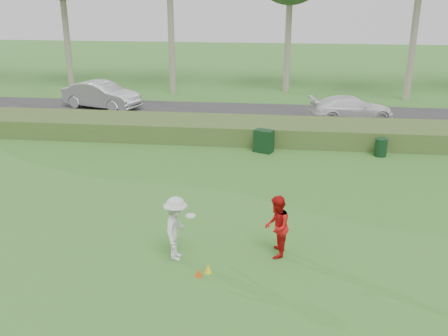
# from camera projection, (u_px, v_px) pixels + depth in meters

# --- Properties ---
(ground) EXTENTS (120.00, 120.00, 0.00)m
(ground) POSITION_uv_depth(u_px,v_px,m) (206.00, 263.00, 13.48)
(ground) COLOR #2E6D24
(ground) RESTS_ON ground
(reed_strip) EXTENTS (80.00, 3.00, 0.90)m
(reed_strip) POSITION_uv_depth(u_px,v_px,m) (244.00, 130.00, 24.55)
(reed_strip) COLOR #3E5B24
(reed_strip) RESTS_ON ground
(park_road) EXTENTS (80.00, 6.00, 0.06)m
(park_road) POSITION_uv_depth(u_px,v_px,m) (251.00, 115.00, 29.36)
(park_road) COLOR #2D2D2D
(park_road) RESTS_ON ground
(player_white) EXTENTS (0.88, 1.17, 1.80)m
(player_white) POSITION_uv_depth(u_px,v_px,m) (176.00, 229.00, 13.40)
(player_white) COLOR silver
(player_white) RESTS_ON ground
(player_red) EXTENTS (0.72, 0.90, 1.76)m
(player_red) POSITION_uv_depth(u_px,v_px,m) (277.00, 227.00, 13.56)
(player_red) COLOR red
(player_red) RESTS_ON ground
(cone_orange) EXTENTS (0.19, 0.19, 0.21)m
(cone_orange) POSITION_uv_depth(u_px,v_px,m) (199.00, 273.00, 12.79)
(cone_orange) COLOR #D9480B
(cone_orange) RESTS_ON ground
(cone_yellow) EXTENTS (0.22, 0.22, 0.24)m
(cone_yellow) POSITION_uv_depth(u_px,v_px,m) (208.00, 268.00, 12.97)
(cone_yellow) COLOR yellow
(cone_yellow) RESTS_ON ground
(utility_cabinet) EXTENTS (0.96, 0.80, 1.03)m
(utility_cabinet) POSITION_uv_depth(u_px,v_px,m) (264.00, 141.00, 22.53)
(utility_cabinet) COLOR black
(utility_cabinet) RESTS_ON ground
(trash_bin) EXTENTS (0.61, 0.61, 0.80)m
(trash_bin) POSITION_uv_depth(u_px,v_px,m) (381.00, 147.00, 22.01)
(trash_bin) COLOR black
(trash_bin) RESTS_ON ground
(car_mid) EXTENTS (5.23, 3.18, 1.63)m
(car_mid) POSITION_uv_depth(u_px,v_px,m) (101.00, 95.00, 30.64)
(car_mid) COLOR #B6B6BA
(car_mid) RESTS_ON park_road
(car_right) EXTENTS (4.94, 2.78, 1.35)m
(car_right) POSITION_uv_depth(u_px,v_px,m) (351.00, 108.00, 27.77)
(car_right) COLOR white
(car_right) RESTS_ON park_road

